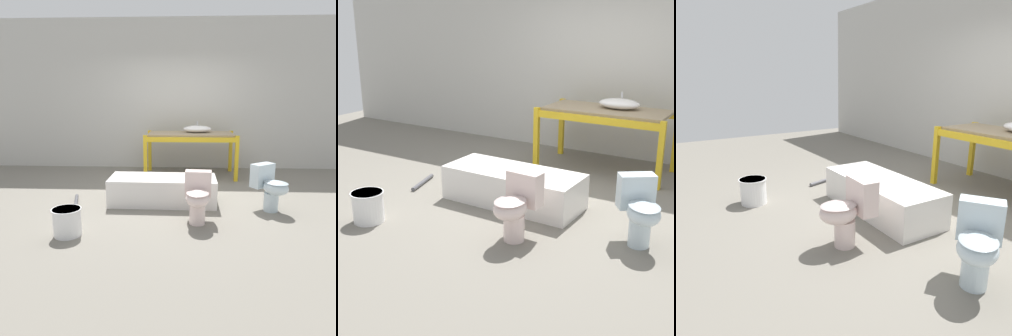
% 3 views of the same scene
% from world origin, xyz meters
% --- Properties ---
extents(ground_plane, '(12.00, 12.00, 0.00)m').
position_xyz_m(ground_plane, '(0.00, 0.00, 0.00)').
color(ground_plane, slate).
extents(warehouse_wall_rear, '(10.80, 0.08, 3.20)m').
position_xyz_m(warehouse_wall_rear, '(0.00, 2.08, 1.60)').
color(warehouse_wall_rear, beige).
rests_on(warehouse_wall_rear, ground_plane).
extents(shelving_rack, '(1.80, 0.90, 0.87)m').
position_xyz_m(shelving_rack, '(0.30, 1.31, 0.75)').
color(shelving_rack, gold).
rests_on(shelving_rack, ground_plane).
extents(sink_basin, '(0.57, 0.35, 0.22)m').
position_xyz_m(sink_basin, '(0.44, 1.38, 0.94)').
color(sink_basin, white).
rests_on(sink_basin, shelving_rack).
extents(bathtub_main, '(1.61, 0.67, 0.41)m').
position_xyz_m(bathtub_main, '(-0.15, -0.45, 0.23)').
color(bathtub_main, white).
rests_on(bathtub_main, ground_plane).
extents(toilet_near, '(0.56, 0.61, 0.66)m').
position_xyz_m(toilet_near, '(1.39, -0.71, 0.36)').
color(toilet_near, silver).
rests_on(toilet_near, ground_plane).
extents(toilet_far, '(0.35, 0.54, 0.66)m').
position_xyz_m(toilet_far, '(0.35, -1.23, 0.36)').
color(toilet_far, silver).
rests_on(toilet_far, ground_plane).
extents(bucket_white, '(0.35, 0.35, 0.33)m').
position_xyz_m(bucket_white, '(-1.20, -1.69, 0.17)').
color(bucket_white, white).
rests_on(bucket_white, ground_plane).
extents(loose_pipe, '(0.20, 0.55, 0.05)m').
position_xyz_m(loose_pipe, '(-1.48, -0.52, 0.03)').
color(loose_pipe, '#4C4C51').
rests_on(loose_pipe, ground_plane).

